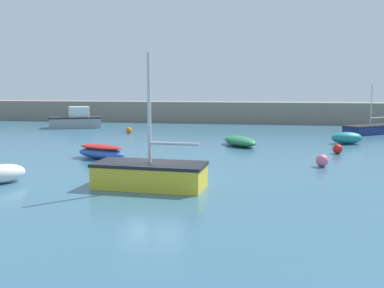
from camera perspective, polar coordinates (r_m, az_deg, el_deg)
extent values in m
cube|color=#38667F|center=(18.10, -5.28, -4.78)|extent=(120.00, 120.00, 0.20)
cube|color=gray|center=(46.18, 3.87, 4.32)|extent=(54.16, 3.65, 2.14)
ellipsoid|color=white|center=(18.51, -24.06, -3.65)|extent=(1.86, 2.06, 0.75)
ellipsoid|color=#287A4C|center=(27.56, 6.41, 0.38)|extent=(2.94, 3.40, 0.61)
cube|color=navy|center=(36.99, 22.64, 1.70)|extent=(4.55, 4.06, 0.61)
cube|color=black|center=(36.95, 22.67, 2.26)|extent=(4.64, 4.14, 0.12)
cylinder|color=silver|center=(36.85, 22.79, 4.74)|extent=(0.09, 0.09, 3.32)
cylinder|color=silver|center=(37.83, 23.81, 3.25)|extent=(1.86, 1.50, 0.07)
cube|color=gray|center=(40.91, -15.23, 2.74)|extent=(4.99, 3.70, 0.88)
cube|color=black|center=(40.88, -15.25, 3.43)|extent=(5.09, 3.78, 0.12)
cube|color=silver|center=(40.83, -14.80, 4.10)|extent=(2.28, 2.22, 1.05)
ellipsoid|color=teal|center=(30.16, 19.95, 0.76)|extent=(2.26, 1.59, 0.79)
cube|color=yellow|center=(16.30, -5.62, -4.34)|extent=(4.22, 2.01, 0.83)
cube|color=black|center=(16.21, -5.64, -2.70)|extent=(4.31, 2.05, 0.12)
cylinder|color=silver|center=(15.96, -5.73, 4.51)|extent=(0.14, 0.14, 4.19)
cylinder|color=silver|center=(15.80, -2.43, 0.04)|extent=(1.89, 0.23, 0.11)
ellipsoid|color=#2D56B7|center=(23.14, -11.98, -1.21)|extent=(3.16, 2.04, 0.56)
ellipsoid|color=red|center=(23.10, -12.00, -0.39)|extent=(2.84, 1.83, 0.24)
sphere|color=orange|center=(35.20, -8.42, 1.84)|extent=(0.49, 0.49, 0.49)
sphere|color=red|center=(25.62, 18.84, -0.63)|extent=(0.54, 0.54, 0.54)
sphere|color=#EA668C|center=(21.25, 16.95, -2.13)|extent=(0.59, 0.59, 0.59)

